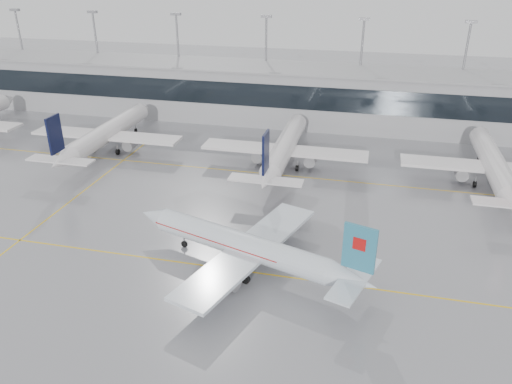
# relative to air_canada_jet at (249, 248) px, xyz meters

# --- Properties ---
(ground) EXTENTS (320.00, 320.00, 0.00)m
(ground) POSITION_rel_air_canada_jet_xyz_m (-1.85, -0.50, -3.13)
(ground) COLOR gray
(ground) RESTS_ON ground
(taxi_line_main) EXTENTS (120.00, 0.25, 0.01)m
(taxi_line_main) POSITION_rel_air_canada_jet_xyz_m (-1.85, -0.50, -3.12)
(taxi_line_main) COLOR yellow
(taxi_line_main) RESTS_ON ground
(taxi_line_north) EXTENTS (120.00, 0.25, 0.01)m
(taxi_line_north) POSITION_rel_air_canada_jet_xyz_m (-1.85, 29.50, -3.12)
(taxi_line_north) COLOR yellow
(taxi_line_north) RESTS_ON ground
(taxi_line_cross) EXTENTS (0.25, 60.00, 0.01)m
(taxi_line_cross) POSITION_rel_air_canada_jet_xyz_m (-31.85, 14.50, -3.12)
(taxi_line_cross) COLOR yellow
(taxi_line_cross) RESTS_ON ground
(terminal) EXTENTS (180.00, 15.00, 12.00)m
(terminal) POSITION_rel_air_canada_jet_xyz_m (-1.85, 61.50, 2.87)
(terminal) COLOR gray
(terminal) RESTS_ON ground
(terminal_glass) EXTENTS (180.00, 0.20, 5.00)m
(terminal_glass) POSITION_rel_air_canada_jet_xyz_m (-1.85, 53.95, 4.37)
(terminal_glass) COLOR black
(terminal_glass) RESTS_ON ground
(terminal_roof) EXTENTS (182.00, 16.00, 0.40)m
(terminal_roof) POSITION_rel_air_canada_jet_xyz_m (-1.85, 61.50, 9.07)
(terminal_roof) COLOR gray
(terminal_roof) RESTS_ON ground
(light_masts) EXTENTS (156.40, 1.00, 22.60)m
(light_masts) POSITION_rel_air_canada_jet_xyz_m (-1.85, 67.50, 10.22)
(light_masts) COLOR gray
(light_masts) RESTS_ON ground
(air_canada_jet) EXTENTS (32.37, 25.68, 10.03)m
(air_canada_jet) POSITION_rel_air_canada_jet_xyz_m (0.00, 0.00, 0.00)
(air_canada_jet) COLOR silver
(air_canada_jet) RESTS_ON ground
(parked_jet_b) EXTENTS (29.64, 36.96, 11.72)m
(parked_jet_b) POSITION_rel_air_canada_jet_xyz_m (-36.85, 33.19, 0.58)
(parked_jet_b) COLOR silver
(parked_jet_b) RESTS_ON ground
(parked_jet_c) EXTENTS (29.64, 36.96, 11.72)m
(parked_jet_c) POSITION_rel_air_canada_jet_xyz_m (-1.85, 33.19, 0.58)
(parked_jet_c) COLOR silver
(parked_jet_c) RESTS_ON ground
(parked_jet_d) EXTENTS (29.64, 36.96, 11.72)m
(parked_jet_d) POSITION_rel_air_canada_jet_xyz_m (33.15, 33.19, 0.58)
(parked_jet_d) COLOR silver
(parked_jet_d) RESTS_ON ground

